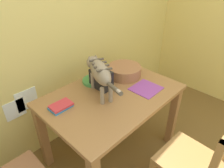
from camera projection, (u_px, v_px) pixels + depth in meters
wall_rear at (56, 24)px, 1.85m from camera, size 4.28×0.11×2.50m
dining_table at (112, 102)px, 1.83m from camera, size 1.19×0.81×0.74m
cat at (100, 72)px, 1.69m from camera, size 0.33×0.64×0.30m
saucer_bowl at (94, 81)px, 1.95m from camera, size 0.22×0.22×0.03m
coffee_mug at (94, 75)px, 1.92m from camera, size 0.13×0.09×0.09m
magazine at (146, 88)px, 1.85m from camera, size 0.25×0.24×0.01m
book_stack at (61, 106)px, 1.60m from camera, size 0.18×0.12×0.04m
wicker_basket at (124, 71)px, 2.03m from camera, size 0.33×0.33×0.11m
toaster at (101, 79)px, 1.83m from camera, size 0.12×0.20×0.18m
wooden_chair_far at (195, 163)px, 1.51m from camera, size 0.44×0.44×0.94m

